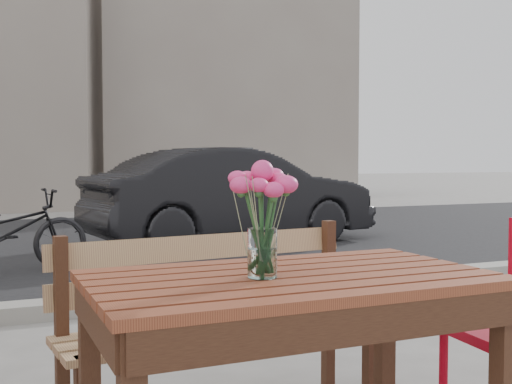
# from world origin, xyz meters

# --- Properties ---
(street) EXTENTS (30.00, 8.12, 0.12)m
(street) POSITION_xyz_m (0.00, 5.06, 0.03)
(street) COLOR black
(street) RESTS_ON ground
(backdrop_buildings) EXTENTS (15.50, 4.00, 8.00)m
(backdrop_buildings) POSITION_xyz_m (0.17, 14.40, 3.60)
(backdrop_buildings) COLOR gray
(backdrop_buildings) RESTS_ON ground
(main_table) EXTENTS (1.28, 0.75, 0.78)m
(main_table) POSITION_xyz_m (-0.20, 0.01, 0.66)
(main_table) COLOR brown
(main_table) RESTS_ON ground
(main_bench) EXTENTS (1.43, 0.56, 0.87)m
(main_bench) POSITION_xyz_m (-0.18, 0.77, 0.53)
(main_bench) COLOR #A07353
(main_bench) RESTS_ON ground
(main_vase) EXTENTS (0.20, 0.20, 0.36)m
(main_vase) POSITION_xyz_m (-0.30, -0.01, 1.01)
(main_vase) COLOR white
(main_vase) RESTS_ON main_table
(parked_car) EXTENTS (4.07, 1.92, 1.29)m
(parked_car) POSITION_xyz_m (1.99, 6.27, 0.64)
(parked_car) COLOR black
(parked_car) RESTS_ON ground
(bicycle) EXTENTS (1.68, 0.81, 0.84)m
(bicycle) POSITION_xyz_m (-0.90, 5.03, 0.42)
(bicycle) COLOR black
(bicycle) RESTS_ON ground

